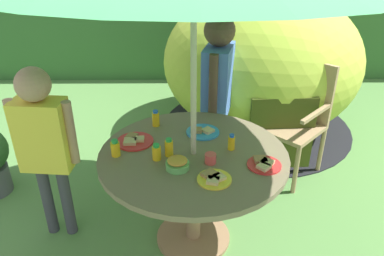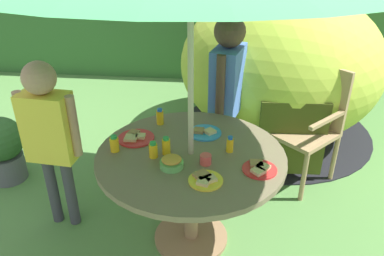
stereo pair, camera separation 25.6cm
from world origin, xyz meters
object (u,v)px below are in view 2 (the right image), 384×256
Objects in this scene: plate_front_edge at (259,168)px; plate_near_right at (136,137)px; snack_bowl at (172,162)px; juice_bottle_near_left at (166,146)px; garden_table at (191,171)px; dome_tent at (280,65)px; plate_center_back at (205,132)px; cup_near at (206,159)px; child_in_yellow_shirt at (49,127)px; potted_plant at (2,147)px; plate_mid_right at (205,179)px; juice_bottle_mid_left at (160,117)px; juice_bottle_far_right at (153,150)px; juice_bottle_far_left at (114,144)px; juice_bottle_center_front at (230,145)px; wooden_chair at (308,117)px; child_in_blue_shirt at (228,81)px.

plate_near_right is at bearing 160.44° from plate_front_edge.
juice_bottle_near_left is at bearing 110.97° from snack_bowl.
snack_bowl is at bearing -119.99° from garden_table.
dome_tent is 9.29× the size of plate_center_back.
garden_table is 17.25× the size of cup_near.
snack_bowl reaches higher than plate_near_right.
potted_plant is at bearing 151.38° from child_in_yellow_shirt.
child_in_yellow_shirt is 10.51× the size of juice_bottle_near_left.
child_in_yellow_shirt is at bearing 163.63° from snack_bowl.
juice_bottle_mid_left is at bearing 119.50° from plate_mid_right.
plate_front_edge is at bearing -6.93° from juice_bottle_far_right.
plate_front_edge is 1.86× the size of juice_bottle_far_left.
cup_near is at bearing 93.48° from plate_mid_right.
juice_bottle_near_left is 0.28m from cup_near.
snack_bowl is 0.41m from juice_bottle_center_front.
juice_bottle_far_left is at bearing -127.28° from dome_tent.
child_in_yellow_shirt is 6.15× the size of plate_front_edge.
plate_front_edge is at bearing -4.37° from child_in_yellow_shirt.
plate_near_right reaches higher than garden_table.
child_in_yellow_shirt reaches higher than wooden_chair.
juice_bottle_center_front is (0.13, 0.34, 0.04)m from plate_mid_right.
juice_bottle_far_right is 0.98× the size of juice_bottle_center_front.
plate_near_right is 0.20m from juice_bottle_far_left.
dome_tent is 1.79m from juice_bottle_center_front.
juice_bottle_near_left is at bearing -119.19° from dome_tent.
garden_table is at bearing 111.37° from plate_mid_right.
dome_tent is at bearing 71.38° from cup_near.
plate_center_back is at bearing 95.20° from cup_near.
plate_near_right is (-0.61, -0.68, -0.18)m from child_in_blue_shirt.
garden_table is 2.04× the size of potted_plant.
child_in_yellow_shirt is at bearing -33.74° from potted_plant.
child_in_blue_shirt is 1.02m from plate_front_edge.
dome_tent is 2.15m from plate_mid_right.
wooden_chair is 4.35× the size of plate_center_back.
juice_bottle_center_front reaches higher than juice_bottle_far_right.
juice_bottle_mid_left is (-0.34, 0.11, 0.05)m from plate_center_back.
garden_table is 0.35m from plate_mid_right.
juice_bottle_center_front is (-0.66, -0.89, 0.21)m from wooden_chair.
plate_center_back is 1.91× the size of juice_bottle_mid_left.
juice_bottle_mid_left is (0.71, 0.30, -0.03)m from child_in_yellow_shirt.
garden_table is at bearing -18.60° from potted_plant.
cup_near is (1.09, -0.20, -0.06)m from child_in_yellow_shirt.
child_in_yellow_shirt is 18.10× the size of cup_near.
juice_bottle_far_right is at bearing -12.00° from child_in_blue_shirt.
child_in_yellow_shirt reaches higher than cup_near.
plate_near_right is at bearing -18.11° from potted_plant.
plate_mid_right is (0.21, -0.12, -0.02)m from snack_bowl.
juice_bottle_far_right is at bearing -85.18° from juice_bottle_mid_left.
plate_center_back is at bearing 128.92° from juice_bottle_center_front.
child_in_blue_shirt is 13.01× the size of juice_bottle_center_front.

